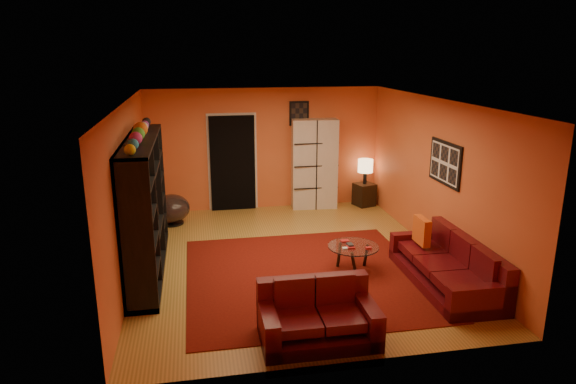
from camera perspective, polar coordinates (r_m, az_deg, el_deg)
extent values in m
plane|color=olive|center=(8.62, 0.30, -7.44)|extent=(6.00, 6.00, 0.00)
plane|color=white|center=(7.97, 0.32, 10.04)|extent=(6.00, 6.00, 0.00)
plane|color=#D65C2F|center=(11.09, -2.61, 4.79)|extent=(6.00, 0.00, 6.00)
plane|color=#D65C2F|center=(5.43, 6.31, -6.91)|extent=(6.00, 0.00, 6.00)
plane|color=#D65C2F|center=(8.12, -17.29, 0.10)|extent=(0.00, 6.00, 6.00)
plane|color=#D65C2F|center=(8.99, 16.16, 1.65)|extent=(0.00, 6.00, 6.00)
cube|color=#4E0D09|center=(8.01, 1.96, -9.27)|extent=(3.60, 3.60, 0.01)
cube|color=black|center=(11.03, -6.17, 3.18)|extent=(0.95, 0.10, 2.04)
cube|color=black|center=(8.66, 17.06, 3.10)|extent=(0.03, 1.00, 0.70)
cube|color=black|center=(11.08, 1.24, 8.72)|extent=(0.42, 0.03, 0.52)
cube|color=black|center=(8.16, -15.58, -1.51)|extent=(0.45, 3.00, 2.10)
imported|color=black|center=(8.14, -15.21, -2.13)|extent=(0.87, 0.11, 0.50)
cube|color=#470910|center=(8.01, 16.97, -8.77)|extent=(0.94, 2.21, 0.32)
cube|color=#470910|center=(8.07, 19.42, -6.76)|extent=(0.22, 2.20, 0.85)
cube|color=#470910|center=(7.15, 20.65, -10.83)|extent=(0.90, 0.20, 0.62)
cube|color=#470910|center=(8.79, 14.18, -5.29)|extent=(0.90, 0.20, 0.62)
cube|color=#470910|center=(7.37, 18.97, -8.47)|extent=(0.69, 0.60, 0.12)
cube|color=#470910|center=(7.87, 16.89, -6.74)|extent=(0.69, 0.60, 0.12)
cube|color=#470910|center=(8.38, 15.06, -5.22)|extent=(0.69, 0.60, 0.12)
cube|color=#470910|center=(6.33, 3.37, -14.89)|extent=(1.38, 0.84, 0.32)
cube|color=#470910|center=(6.48, 2.73, -11.45)|extent=(1.38, 0.19, 0.85)
cube|color=#470910|center=(6.41, 8.75, -13.11)|extent=(0.19, 0.83, 0.62)
cube|color=#470910|center=(6.16, -2.21, -14.20)|extent=(0.19, 0.83, 0.62)
cube|color=#470910|center=(6.20, 5.85, -12.34)|extent=(0.49, 0.61, 0.12)
cube|color=#470910|center=(6.10, 1.12, -12.80)|extent=(0.49, 0.61, 0.12)
cube|color=#E15619|center=(8.31, 14.64, -4.19)|extent=(0.12, 0.42, 0.42)
cylinder|color=silver|center=(8.12, 7.28, -6.03)|extent=(0.80, 0.80, 0.02)
cylinder|color=black|center=(8.32, 8.65, -7.00)|extent=(0.05, 0.05, 0.38)
cylinder|color=black|center=(8.29, 5.69, -6.98)|extent=(0.05, 0.05, 0.38)
cylinder|color=black|center=(7.96, 7.34, -8.01)|extent=(0.05, 0.05, 0.38)
cube|color=beige|center=(11.15, 2.94, 3.13)|extent=(1.00, 0.51, 1.94)
cylinder|color=black|center=(10.53, -12.75, -3.37)|extent=(0.44, 0.44, 0.03)
cylinder|color=black|center=(10.51, -12.78, -2.96)|extent=(0.06, 0.06, 0.15)
ellipsoid|color=#3F3839|center=(10.44, -12.85, -1.78)|extent=(0.73, 0.73, 0.55)
cube|color=black|center=(11.55, 8.47, -0.27)|extent=(0.50, 0.50, 0.50)
cylinder|color=black|center=(11.45, 8.54, 1.56)|extent=(0.08, 0.08, 0.26)
cylinder|color=#EEC383|center=(11.39, 8.60, 2.90)|extent=(0.33, 0.33, 0.28)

